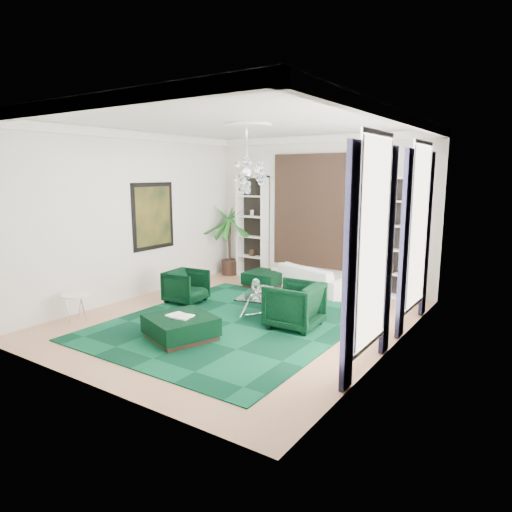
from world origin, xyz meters
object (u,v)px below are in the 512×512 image
Objects in this scene: armchair_right at (294,305)px; ottoman_side at (265,279)px; coffee_table at (275,305)px; side_table at (77,308)px; ottoman_front at (181,328)px; sofa at (312,278)px; armchair_left at (186,287)px; palm at (229,230)px.

ottoman_side is (-2.15, 2.32, -0.24)m from armchair_right.
side_table reaches higher than coffee_table.
ottoman_front is at bearing -78.48° from ottoman_side.
coffee_table is at bearing -125.46° from armchair_right.
sofa is 3.14m from armchair_left.
armchair_left is at bearing -107.19° from ottoman_side.
armchair_left is 2.34m from side_table.
sofa reaches higher than side_table.
sofa is 2.24m from coffee_table.
armchair_left reaches higher than ottoman_front.
palm is at bearing 117.63° from ottoman_front.
palm is (-2.80, 0.32, 0.97)m from sofa.
armchair_left is 0.64× the size of coffee_table.
ottoman_side is 4.05m from ottoman_front.
ottoman_front is 1.88× the size of side_table.
coffee_table is (-0.69, 0.43, -0.21)m from armchair_right.
armchair_right is at bearing -38.39° from palm.
side_table is at bearing -109.66° from ottoman_side.
coffee_table is at bearing -87.35° from armchair_left.
coffee_table is at bearing 114.45° from sofa.
coffee_table is (2.13, 0.31, -0.15)m from armchair_left.
armchair_right is 0.37× the size of palm.
sofa is 1.70× the size of coffee_table.
ottoman_front is at bearing 9.49° from side_table.
armchair_right reaches higher than ottoman_side.
armchair_right reaches higher than side_table.
sofa is at bearing -163.54° from armchair_right.
palm is at bearing -131.83° from armchair_right.
sofa is at bearing 15.97° from ottoman_side.
side_table is at bearing 152.37° from armchair_left.
sofa reaches higher than ottoman_side.
side_table is 0.22× the size of palm.
palm is (-2.42, 4.63, 1.08)m from ottoman_front.
ottoman_side is 0.34× the size of palm.
coffee_table is at bearing -52.34° from ottoman_side.
armchair_right is 4.87m from palm.
side_table is (-2.37, -0.40, 0.06)m from ottoman_front.
sofa is 1.24m from ottoman_side.
palm reaches higher than side_table.
palm is (-3.07, 2.55, 1.07)m from coffee_table.
ottoman_front is (-1.34, -1.65, -0.22)m from armchair_right.
armchair_left is 0.92× the size of ottoman_side.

